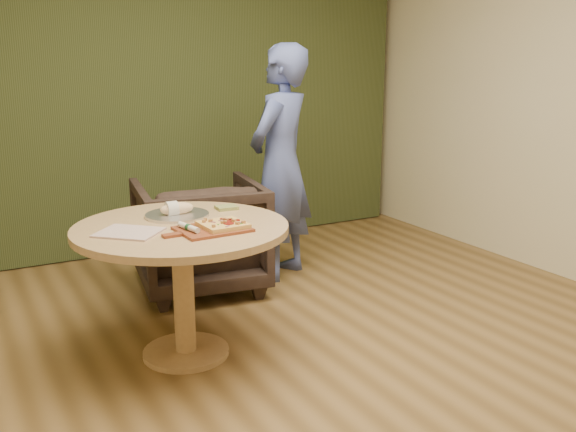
# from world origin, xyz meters

# --- Properties ---
(room_shell) EXTENTS (5.04, 6.04, 2.84)m
(room_shell) POSITION_xyz_m (0.00, 0.00, 1.40)
(room_shell) COLOR brown
(room_shell) RESTS_ON ground
(curtain) EXTENTS (4.80, 0.14, 2.78)m
(curtain) POSITION_xyz_m (0.00, 2.90, 1.40)
(curtain) COLOR #2A3417
(curtain) RESTS_ON ground
(pedestal_table) EXTENTS (1.15, 1.15, 0.75)m
(pedestal_table) POSITION_xyz_m (-0.46, 0.79, 0.61)
(pedestal_table) COLOR tan
(pedestal_table) RESTS_ON ground
(pizza_paddle) EXTENTS (0.45, 0.30, 0.01)m
(pizza_paddle) POSITION_xyz_m (-0.36, 0.61, 0.76)
(pizza_paddle) COLOR brown
(pizza_paddle) RESTS_ON pedestal_table
(flatbread_pizza) EXTENTS (0.23, 0.23, 0.04)m
(flatbread_pizza) POSITION_xyz_m (-0.29, 0.60, 0.78)
(flatbread_pizza) COLOR #E3B658
(flatbread_pizza) RESTS_ON pizza_paddle
(cutlery_roll) EXTENTS (0.06, 0.20, 0.03)m
(cutlery_roll) POSITION_xyz_m (-0.47, 0.62, 0.78)
(cutlery_roll) COLOR beige
(cutlery_roll) RESTS_ON pizza_paddle
(newspaper) EXTENTS (0.39, 0.39, 0.01)m
(newspaper) POSITION_xyz_m (-0.74, 0.76, 0.76)
(newspaper) COLOR silver
(newspaper) RESTS_ON pedestal_table
(serving_tray) EXTENTS (0.36, 0.36, 0.02)m
(serving_tray) POSITION_xyz_m (-0.41, 0.99, 0.76)
(serving_tray) COLOR silver
(serving_tray) RESTS_ON pedestal_table
(bread_roll) EXTENTS (0.19, 0.09, 0.09)m
(bread_roll) POSITION_xyz_m (-0.42, 0.99, 0.79)
(bread_roll) COLOR beige
(bread_roll) RESTS_ON serving_tray
(green_packet) EXTENTS (0.13, 0.11, 0.02)m
(green_packet) POSITION_xyz_m (-0.10, 1.01, 0.76)
(green_packet) COLOR #616B30
(green_packet) RESTS_ON pedestal_table
(armchair) EXTENTS (0.96, 0.91, 0.87)m
(armchair) POSITION_xyz_m (0.01, 1.75, 0.43)
(armchair) COLOR black
(armchair) RESTS_ON ground
(person_standing) EXTENTS (0.75, 0.69, 1.72)m
(person_standing) POSITION_xyz_m (0.65, 1.73, 0.86)
(person_standing) COLOR #4A599C
(person_standing) RESTS_ON ground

